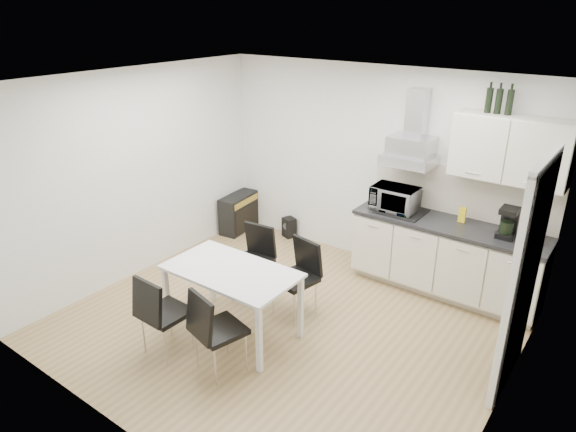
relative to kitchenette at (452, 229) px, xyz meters
name	(u,v)px	position (x,y,z in m)	size (l,w,h in m)	color
ground	(283,324)	(-1.18, -1.73, -0.83)	(4.50, 4.50, 0.00)	#A58857
wall_back	(375,168)	(-1.18, 0.27, 0.47)	(4.50, 0.10, 2.60)	white
wall_front	(116,301)	(-1.18, -3.73, 0.47)	(4.50, 0.10, 2.60)	white
wall_left	(138,174)	(-3.43, -1.73, 0.47)	(0.10, 4.00, 2.60)	white
wall_right	(517,281)	(1.07, -1.73, 0.47)	(0.10, 4.00, 2.60)	white
ceiling	(282,83)	(-1.18, -1.73, 1.77)	(4.50, 4.50, 0.00)	white
doorway	(524,280)	(1.03, -1.18, 0.22)	(0.08, 1.04, 2.10)	white
kitchenette	(452,229)	(0.00, 0.00, 0.00)	(2.22, 0.64, 2.52)	beige
dining_table	(231,277)	(-1.53, -2.15, -0.16)	(1.37, 0.79, 0.75)	white
chair_far_left	(252,264)	(-1.83, -1.49, -0.39)	(0.44, 0.50, 0.88)	black
chair_far_right	(295,280)	(-1.19, -1.50, -0.39)	(0.44, 0.50, 0.88)	black
chair_near_left	(166,314)	(-1.83, -2.79, -0.39)	(0.44, 0.50, 0.88)	black
chair_near_right	(220,331)	(-1.21, -2.69, -0.39)	(0.44, 0.50, 0.88)	black
guitar_amp	(239,212)	(-3.27, -0.08, -0.54)	(0.37, 0.71, 0.57)	black
floor_speaker	(289,227)	(-2.48, 0.17, -0.68)	(0.18, 0.16, 0.30)	black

